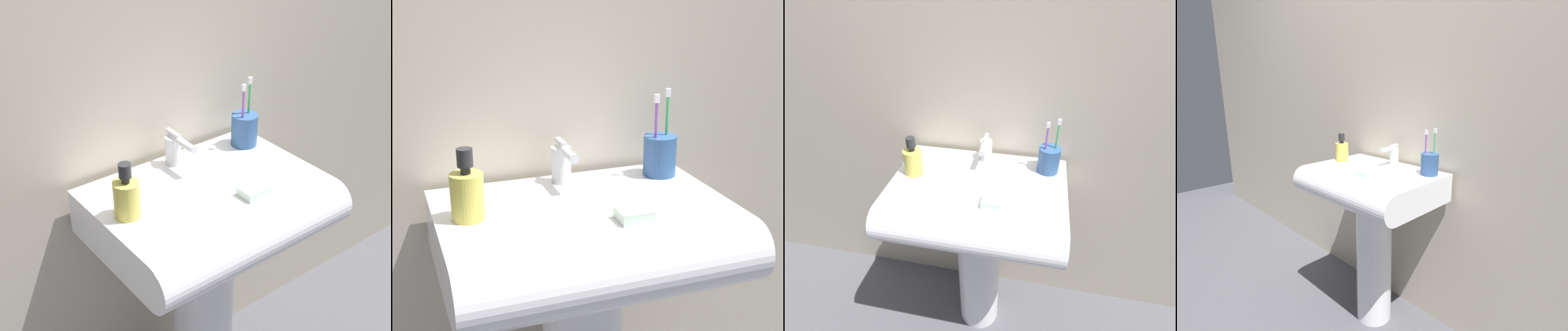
# 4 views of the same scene
# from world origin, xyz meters

# --- Properties ---
(ground_plane) EXTENTS (6.00, 6.00, 0.00)m
(ground_plane) POSITION_xyz_m (0.00, 0.00, 0.00)
(ground_plane) COLOR #4C4C51
(ground_plane) RESTS_ON ground
(wall_back) EXTENTS (5.00, 0.05, 2.40)m
(wall_back) POSITION_xyz_m (0.00, 0.24, 1.20)
(wall_back) COLOR #B7AD99
(wall_back) RESTS_ON ground
(sink_pedestal) EXTENTS (0.18, 0.18, 0.70)m
(sink_pedestal) POSITION_xyz_m (0.00, 0.00, 0.35)
(sink_pedestal) COLOR white
(sink_pedestal) RESTS_ON ground
(sink_basin) EXTENTS (0.62, 0.46, 0.13)m
(sink_basin) POSITION_xyz_m (0.00, -0.05, 0.76)
(sink_basin) COLOR white
(sink_basin) RESTS_ON sink_pedestal
(faucet) EXTENTS (0.05, 0.13, 0.10)m
(faucet) POSITION_xyz_m (-0.00, 0.13, 0.88)
(faucet) COLOR silver
(faucet) RESTS_ON sink_basin
(toothbrush_cup) EXTENTS (0.08, 0.08, 0.21)m
(toothbrush_cup) POSITION_xyz_m (0.24, 0.11, 0.88)
(toothbrush_cup) COLOR #2D5184
(toothbrush_cup) RESTS_ON sink_basin
(soap_bottle) EXTENTS (0.07, 0.07, 0.15)m
(soap_bottle) POSITION_xyz_m (-0.24, 0.00, 0.88)
(soap_bottle) COLOR gold
(soap_bottle) RESTS_ON sink_basin
(bar_soap) EXTENTS (0.07, 0.06, 0.02)m
(bar_soap) POSITION_xyz_m (0.07, -0.12, 0.84)
(bar_soap) COLOR silver
(bar_soap) RESTS_ON sink_basin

